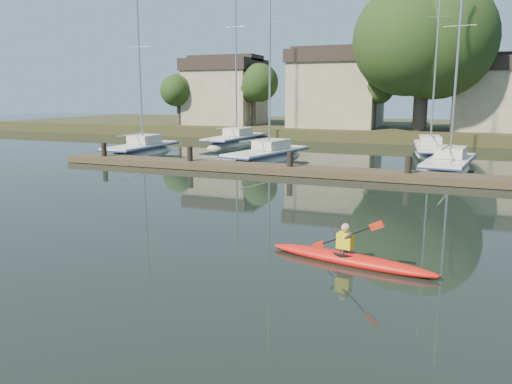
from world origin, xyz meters
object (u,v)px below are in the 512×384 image
at_px(dock, 346,173).
at_px(sailboat_0, 142,157).
at_px(sailboat_3, 448,173).
at_px(sailboat_1, 267,163).
at_px(sailboat_5, 235,146).
at_px(kayak, 349,257).
at_px(sailboat_6, 430,156).

distance_m(dock, sailboat_0, 16.19).
bearing_deg(sailboat_0, sailboat_3, -1.40).
xyz_separation_m(sailboat_0, sailboat_3, (20.28, -0.17, 0.01)).
distance_m(sailboat_1, sailboat_5, 10.99).
xyz_separation_m(sailboat_0, sailboat_1, (9.47, 0.04, 0.01)).
bearing_deg(dock, sailboat_1, 142.12).
xyz_separation_m(kayak, sailboat_0, (-18.28, 17.73, -0.38)).
distance_m(kayak, sailboat_1, 19.84).
relative_size(sailboat_1, sailboat_5, 0.89).
height_order(kayak, sailboat_0, sailboat_0).
relative_size(kayak, sailboat_3, 0.33).
distance_m(dock, sailboat_5, 18.43).
distance_m(kayak, sailboat_5, 30.75).
distance_m(dock, sailboat_3, 6.57).
relative_size(dock, sailboat_0, 2.66).
xyz_separation_m(dock, sailboat_6, (3.42, 12.26, -0.39)).
bearing_deg(sailboat_1, sailboat_0, -168.38).
bearing_deg(sailboat_5, sailboat_3, -26.35).
bearing_deg(sailboat_0, dock, -17.63).
xyz_separation_m(kayak, sailboat_5, (-15.10, 26.78, -0.37)).
bearing_deg(dock, sailboat_0, 163.29).
distance_m(sailboat_5, sailboat_6, 15.79).
relative_size(dock, sailboat_5, 2.07).
bearing_deg(kayak, sailboat_0, 147.24).
bearing_deg(sailboat_1, dock, -26.50).
bearing_deg(sailboat_6, kayak, -97.61).
relative_size(sailboat_0, sailboat_3, 0.96).
height_order(sailboat_1, sailboat_6, sailboat_6).
distance_m(sailboat_0, sailboat_5, 9.60).
xyz_separation_m(dock, sailboat_0, (-15.50, 4.65, -0.41)).
distance_m(sailboat_3, sailboat_6, 7.90).
height_order(sailboat_0, sailboat_6, sailboat_6).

